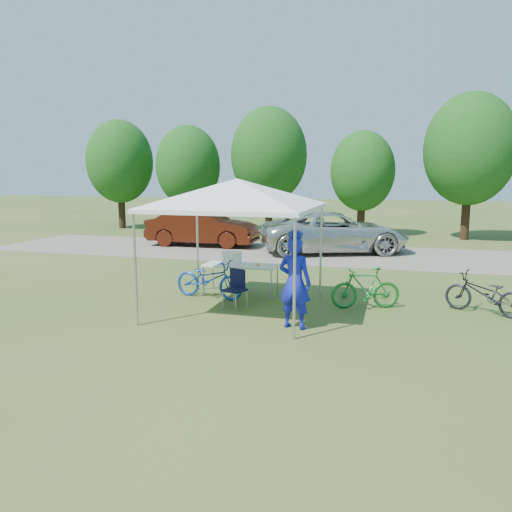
{
  "coord_description": "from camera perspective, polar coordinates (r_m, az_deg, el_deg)",
  "views": [
    {
      "loc": [
        3.13,
        -9.62,
        2.79
      ],
      "look_at": [
        -0.17,
        2.0,
        0.83
      ],
      "focal_mm": 35.0,
      "sensor_mm": 36.0,
      "label": 1
    }
  ],
  "objects": [
    {
      "name": "ground",
      "position": [
        10.49,
        -2.11,
        -6.23
      ],
      "size": [
        100.0,
        100.0,
        0.0
      ],
      "primitive_type": "plane",
      "color": "#2D5119",
      "rests_on": "ground"
    },
    {
      "name": "gravel_strip",
      "position": [
        18.11,
        5.7,
        0.32
      ],
      "size": [
        24.0,
        5.0,
        0.02
      ],
      "primitive_type": "cube",
      "color": "gray",
      "rests_on": "ground"
    },
    {
      "name": "canopy",
      "position": [
        10.11,
        -2.2,
        8.41
      ],
      "size": [
        4.53,
        4.53,
        3.0
      ],
      "color": "#A5A5AA",
      "rests_on": "ground"
    },
    {
      "name": "treeline",
      "position": [
        23.92,
        7.74,
        10.9
      ],
      "size": [
        24.89,
        4.28,
        6.3
      ],
      "color": "#382314",
      "rests_on": "ground"
    },
    {
      "name": "folding_table",
      "position": [
        11.75,
        -1.76,
        -1.2
      ],
      "size": [
        1.74,
        0.72,
        0.71
      ],
      "color": "white",
      "rests_on": "ground"
    },
    {
      "name": "folding_chair",
      "position": [
        10.69,
        -2.29,
        -3.33
      ],
      "size": [
        0.54,
        0.56,
        0.81
      ],
      "rotation": [
        0.0,
        0.0,
        -0.39
      ],
      "color": "black",
      "rests_on": "ground"
    },
    {
      "name": "cooler",
      "position": [
        11.78,
        -2.76,
        -0.2
      ],
      "size": [
        0.42,
        0.29,
        0.3
      ],
      "color": "white",
      "rests_on": "folding_table"
    },
    {
      "name": "ice_cream_cup",
      "position": [
        11.57,
        0.25,
        -1.0
      ],
      "size": [
        0.08,
        0.08,
        0.06
      ],
      "primitive_type": "cylinder",
      "color": "gold",
      "rests_on": "folding_table"
    },
    {
      "name": "cyclist",
      "position": [
        9.14,
        4.45,
        -3.07
      ],
      "size": [
        0.69,
        0.51,
        1.71
      ],
      "primitive_type": "imported",
      "rotation": [
        0.0,
        0.0,
        2.96
      ],
      "color": "#161FB6",
      "rests_on": "ground"
    },
    {
      "name": "bike_blue",
      "position": [
        11.47,
        -5.38,
        -2.63
      ],
      "size": [
        1.77,
        0.85,
        0.89
      ],
      "primitive_type": "imported",
      "rotation": [
        0.0,
        0.0,
        1.42
      ],
      "color": "#133EAA",
      "rests_on": "ground"
    },
    {
      "name": "bike_green",
      "position": [
        10.8,
        12.4,
        -3.59
      ],
      "size": [
        1.52,
        0.87,
        0.88
      ],
      "primitive_type": "imported",
      "rotation": [
        0.0,
        0.0,
        -1.24
      ],
      "color": "#186F26",
      "rests_on": "ground"
    },
    {
      "name": "bike_dark",
      "position": [
        11.13,
        24.7,
        -3.94
      ],
      "size": [
        1.69,
        1.19,
        0.84
      ],
      "primitive_type": "imported",
      "rotation": [
        0.0,
        0.0,
        -2.01
      ],
      "color": "black",
      "rests_on": "ground"
    },
    {
      "name": "minivan",
      "position": [
        18.27,
        8.92,
        2.7
      ],
      "size": [
        5.84,
        4.25,
        1.48
      ],
      "primitive_type": "imported",
      "rotation": [
        0.0,
        0.0,
        1.95
      ],
      "color": "silver",
      "rests_on": "gravel_strip"
    },
    {
      "name": "sedan",
      "position": [
        19.95,
        -6.13,
        3.26
      ],
      "size": [
        4.43,
        1.63,
        1.45
      ],
      "primitive_type": "imported",
      "rotation": [
        0.0,
        0.0,
        1.59
      ],
      "color": "#4A170C",
      "rests_on": "gravel_strip"
    }
  ]
}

